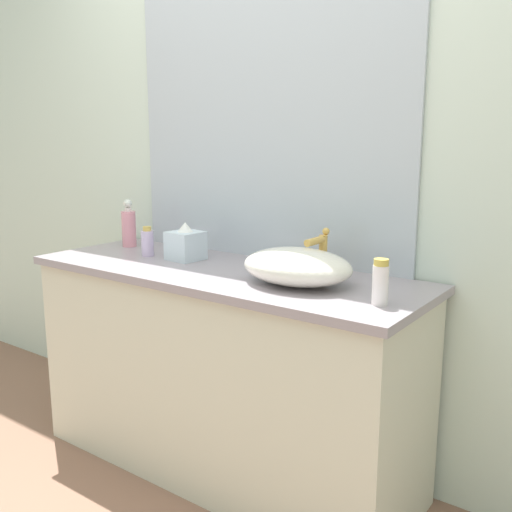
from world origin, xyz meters
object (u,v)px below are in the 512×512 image
at_px(soap_dispenser, 129,226).
at_px(lotion_bottle, 380,282).
at_px(sink_basin, 297,266).
at_px(perfume_bottle, 147,242).
at_px(tissue_box, 186,244).

distance_m(soap_dispenser, lotion_bottle, 1.40).
height_order(sink_basin, perfume_bottle, perfume_bottle).
height_order(sink_basin, soap_dispenser, soap_dispenser).
height_order(lotion_bottle, tissue_box, tissue_box).
bearing_deg(soap_dispenser, tissue_box, -8.97).
bearing_deg(sink_basin, tissue_box, 172.73).
height_order(soap_dispenser, lotion_bottle, soap_dispenser).
xyz_separation_m(sink_basin, lotion_bottle, (0.35, -0.07, 0.01)).
distance_m(perfume_bottle, tissue_box, 0.19).
bearing_deg(soap_dispenser, sink_basin, -7.97).
xyz_separation_m(lotion_bottle, perfume_bottle, (-1.15, 0.10, -0.01)).
bearing_deg(soap_dispenser, lotion_bottle, -8.70).
height_order(perfume_bottle, tissue_box, tissue_box).
bearing_deg(lotion_bottle, perfume_bottle, 174.84).
relative_size(soap_dispenser, lotion_bottle, 1.54).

